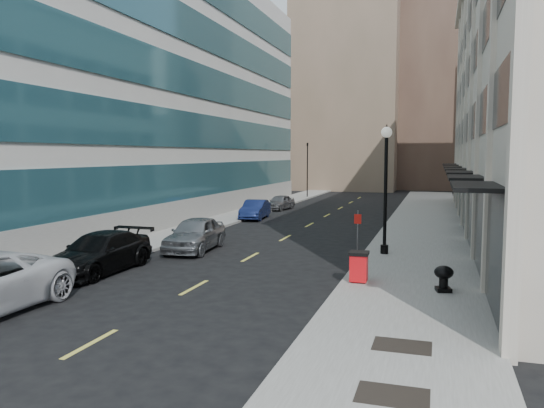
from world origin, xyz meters
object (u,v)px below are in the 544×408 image
Objects in this scene: trash_bin at (359,266)px; lamppost at (386,178)px; car_blue_sedan at (255,210)px; car_silver_sedan at (195,234)px; urn_planter at (444,276)px; car_grey_sedan at (280,202)px; car_black_pickup at (99,253)px; sign_post at (358,232)px; traffic_signal at (307,146)px.

trash_bin is 0.19× the size of lamppost.
car_blue_sedan is at bearing 131.57° from lamppost.
car_silver_sedan is 4.41× the size of trash_bin.
urn_planter is (2.60, -6.48, -3.02)m from lamppost.
car_blue_sedan is 7.00m from car_grey_sedan.
trash_bin is 6.68m from lamppost.
sign_post is at bearing 16.34° from car_black_pickup.
car_black_pickup is 1.12× the size of car_silver_sedan.
urn_planter is at bearing -10.74° from trash_bin.
car_black_pickup reaches higher than car_blue_sedan.
car_silver_sedan is 1.15× the size of car_blue_sedan.
car_blue_sedan is (0.16, 18.85, -0.09)m from car_black_pickup.
traffic_signal is at bearing 105.16° from trash_bin.
trash_bin is at bearing -59.31° from car_grey_sedan.
traffic_signal reaches higher than urn_planter.
car_grey_sedan is at bearing 112.70° from sign_post.
trash_bin is 0.46× the size of sign_post.
lamppost is (10.80, 6.85, 2.91)m from car_black_pickup.
sign_post is at bearing -58.30° from car_grey_sedan.
car_grey_sedan is at bearing 111.50° from trash_bin.
sign_post reaches higher than trash_bin.
sign_post is (9.94, -15.99, 1.00)m from car_blue_sedan.
car_blue_sedan is at bearing 91.16° from car_silver_sedan.
car_black_pickup is 4.92× the size of trash_bin.
car_blue_sedan is 20.72m from trash_bin.
car_blue_sedan is 1.13× the size of car_grey_sedan.
car_blue_sedan is (0.86, -20.00, -5.00)m from traffic_signal.
car_blue_sedan is at bearing 125.63° from urn_planter.
lamppost reaches higher than car_black_pickup.
car_silver_sedan is at bearing 150.63° from trash_bin.
car_silver_sedan reaches higher than car_grey_sedan.
car_blue_sedan is 4.86× the size of urn_planter.
traffic_signal reaches higher than lamppost.
urn_planter is (2.95, -0.50, -0.07)m from trash_bin.
car_grey_sedan is 0.63× the size of lamppost.
traffic_signal reaches higher than trash_bin.
trash_bin is 2.99m from urn_planter.
car_grey_sedan is 1.57× the size of sign_post.
car_black_pickup is (0.70, -38.85, -4.91)m from traffic_signal.
car_silver_sedan reaches higher than car_blue_sedan.
lamppost is at bearing 85.46° from trash_bin.
lamppost is at bearing 2.63° from car_silver_sedan.
traffic_signal is 41.29m from urn_planter.
urn_planter is (14.10, -38.48, -5.03)m from traffic_signal.
car_grey_sedan is at bearing 89.45° from car_silver_sedan.
car_black_pickup is 1.28× the size of car_blue_sedan.
trash_bin is (8.85, -4.74, -0.09)m from car_silver_sedan.
lamppost reaches higher than car_silver_sedan.
sign_post is at bearing -73.29° from traffic_signal.
traffic_signal is at bearing 88.89° from car_silver_sedan.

